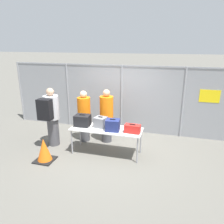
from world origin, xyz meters
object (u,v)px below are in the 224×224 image
Objects in this scene: suitcase_red at (132,129)px; traveler_hooded at (51,115)px; inspection_table at (106,131)px; suitcase_black at (83,120)px; suitcase_grey at (101,122)px; utility_trailer at (173,103)px; traffic_cone at (44,151)px; security_worker_near at (107,115)px; security_worker_far at (84,115)px; suitcase_navy at (113,125)px.

suitcase_red is 0.24× the size of traveler_hooded.
inspection_table is 1.75m from traveler_hooded.
suitcase_grey is at bearing 6.42° from suitcase_black.
utility_trailer is at bearing 66.42° from suitcase_grey.
traffic_cone is (-2.21, -0.75, -0.57)m from suitcase_red.
security_worker_near is (-0.23, 0.78, 0.17)m from inspection_table.
utility_trailer is (1.01, 4.64, -0.43)m from suitcase_red.
suitcase_black is 1.46m from suitcase_red.
security_worker_far reaches higher than suitcase_grey.
traffic_cone is at bearing -143.81° from suitcase_grey.
inspection_table is at bearing 157.63° from security_worker_far.
suitcase_navy is 4.93m from utility_trailer.
suitcase_black is 0.27× the size of security_worker_far.
traveler_hooded is at bearing 179.49° from suitcase_black.
suitcase_black is at bearing 49.53° from security_worker_near.
inspection_table is 1.14m from security_worker_far.
suitcase_black is at bearing -118.60° from utility_trailer.
security_worker_near is 2.11m from traffic_cone.
security_worker_far reaches higher than traffic_cone.
security_worker_near is 2.69× the size of traffic_cone.
traffic_cone is (-0.54, -1.49, -0.55)m from security_worker_far.
suitcase_red is at bearing -102.30° from utility_trailer.
security_worker_near reaches higher than suitcase_grey.
inspection_table is 1.21× the size of security_worker_far.
security_worker_near reaches higher than suitcase_red.
suitcase_grey is 0.59× the size of traffic_cone.
suitcase_navy is at bearing 159.64° from security_worker_far.
security_worker_near is at bearing 41.31° from traveler_hooded.
traveler_hooded reaches higher than suitcase_grey.
suitcase_navy reaches higher than utility_trailer.
traveler_hooded is 2.84× the size of traffic_cone.
security_worker_far is 4.76m from utility_trailer.
suitcase_grey is at bearing 169.49° from suitcase_red.
suitcase_grey reaches higher than inspection_table.
suitcase_navy reaches higher than inspection_table.
suitcase_navy is at bearing -179.28° from suitcase_red.
suitcase_navy is at bearing -108.38° from utility_trailer.
suitcase_red reaches higher than inspection_table.
utility_trailer is (1.55, 4.65, -0.48)m from suitcase_navy.
suitcase_red is (0.53, 0.01, -0.05)m from suitcase_navy.
security_worker_near is at bearing 92.87° from suitcase_grey.
security_worker_far is (-0.21, 0.62, -0.07)m from suitcase_black.
suitcase_grey is 0.21× the size of traveler_hooded.
suitcase_black is 5.18m from utility_trailer.
traffic_cone is (-1.67, -0.75, -0.62)m from suitcase_navy.
suitcase_black is 1.03× the size of suitcase_red.
traffic_cone is (-1.23, -1.62, -0.58)m from security_worker_near.
suitcase_navy is 1.35m from security_worker_far.
suitcase_black is 0.26× the size of security_worker_near.
inspection_table is at bearing -111.03° from utility_trailer.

